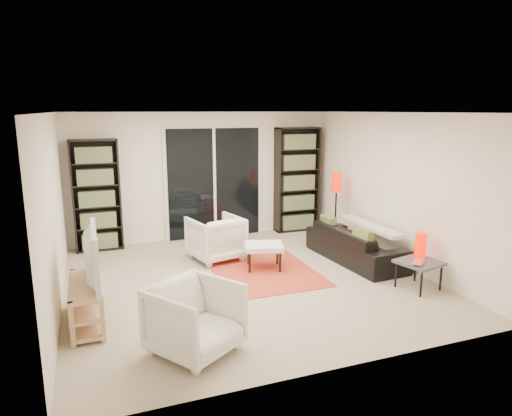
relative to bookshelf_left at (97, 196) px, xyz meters
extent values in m
plane|color=tan|center=(1.95, -2.33, -0.98)|extent=(5.00, 5.00, 0.00)
cube|color=white|center=(1.95, 0.17, 0.22)|extent=(5.00, 0.02, 2.40)
cube|color=white|center=(1.95, -4.83, 0.22)|extent=(5.00, 0.02, 2.40)
cube|color=white|center=(-0.55, -2.33, 0.22)|extent=(0.02, 5.00, 2.40)
cube|color=white|center=(4.45, -2.33, 0.22)|extent=(0.02, 5.00, 2.40)
cube|color=white|center=(1.95, -2.33, 1.42)|extent=(5.00, 5.00, 0.02)
cube|color=white|center=(2.15, 0.14, 0.07)|extent=(1.92, 0.06, 2.16)
cube|color=black|center=(2.15, 0.10, 0.07)|extent=(1.80, 0.02, 2.10)
cube|color=white|center=(2.15, 0.09, 0.07)|extent=(0.05, 0.02, 2.10)
cube|color=black|center=(0.00, 0.01, 0.00)|extent=(0.80, 0.30, 1.95)
cube|color=#AA7918|center=(0.00, -0.01, 0.00)|extent=(0.70, 0.22, 1.85)
cube|color=black|center=(3.85, 0.01, 0.07)|extent=(0.90, 0.30, 2.10)
cube|color=#AA7918|center=(3.85, -0.01, 0.07)|extent=(0.80, 0.22, 2.00)
cube|color=tan|center=(-0.24, -2.98, -0.50)|extent=(0.36, 1.13, 0.04)
cube|color=tan|center=(-0.24, -2.98, -0.73)|extent=(0.36, 1.13, 0.03)
cube|color=tan|center=(-0.24, -2.98, -0.92)|extent=(0.36, 1.13, 0.04)
cube|color=tan|center=(-0.39, -3.50, -0.73)|extent=(0.05, 0.05, 0.50)
cube|color=tan|center=(-0.39, -2.46, -0.73)|extent=(0.05, 0.05, 0.50)
cube|color=tan|center=(-0.09, -3.50, -0.73)|extent=(0.05, 0.05, 0.50)
cube|color=tan|center=(-0.09, -2.46, -0.73)|extent=(0.05, 0.05, 0.50)
imported|color=black|center=(-0.22, -2.98, -0.16)|extent=(0.15, 1.10, 0.64)
cube|color=#CA4029|center=(2.31, -2.00, -0.97)|extent=(1.52, 2.05, 0.01)
imported|color=black|center=(3.91, -2.11, -0.70)|extent=(0.87, 1.96, 0.56)
imported|color=white|center=(1.79, -1.24, -0.61)|extent=(0.94, 0.95, 0.73)
imported|color=white|center=(0.79, -4.05, -0.61)|extent=(1.09, 1.10, 0.73)
cube|color=white|center=(2.36, -1.96, -0.62)|extent=(0.69, 0.62, 0.08)
cylinder|color=black|center=(2.08, -2.07, -0.82)|extent=(0.04, 0.04, 0.32)
cylinder|color=black|center=(2.19, -1.71, -0.82)|extent=(0.04, 0.04, 0.32)
cylinder|color=black|center=(2.53, -2.21, -0.82)|extent=(0.04, 0.04, 0.32)
cylinder|color=black|center=(2.64, -1.84, -0.82)|extent=(0.04, 0.04, 0.32)
cube|color=#46464B|center=(4.06, -3.46, -0.60)|extent=(0.62, 0.62, 0.04)
cylinder|color=black|center=(3.91, -3.71, -0.79)|extent=(0.03, 0.03, 0.38)
cylinder|color=black|center=(3.81, -3.31, -0.79)|extent=(0.03, 0.03, 0.38)
cylinder|color=black|center=(4.31, -3.62, -0.79)|extent=(0.03, 0.03, 0.38)
cylinder|color=black|center=(4.22, -3.21, -0.79)|extent=(0.03, 0.03, 0.38)
imported|color=silver|center=(4.03, -3.56, -0.56)|extent=(0.38, 0.37, 0.03)
cylinder|color=red|center=(4.19, -3.32, -0.40)|extent=(0.16, 0.16, 0.36)
cylinder|color=black|center=(4.15, -1.04, -0.96)|extent=(0.20, 0.20, 0.03)
cylinder|color=black|center=(4.15, -1.04, -0.48)|extent=(0.03, 0.03, 0.99)
cylinder|color=red|center=(4.15, -1.04, 0.16)|extent=(0.18, 0.18, 0.35)
camera|label=1|loc=(-0.13, -8.26, 1.46)|focal=32.00mm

